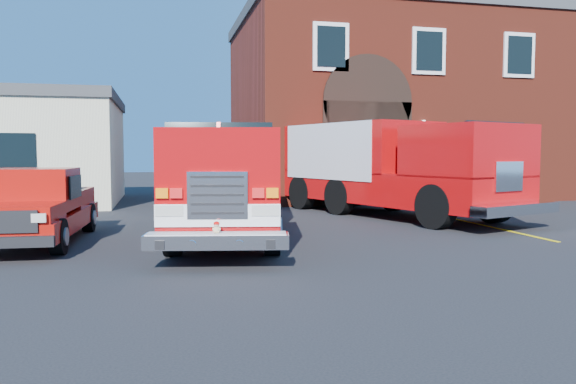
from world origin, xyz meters
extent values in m
plane|color=black|center=(0.00, 0.00, 0.00)|extent=(100.00, 100.00, 0.00)
cube|color=yellow|center=(6.50, 1.00, 0.00)|extent=(0.12, 3.00, 0.01)
cube|color=yellow|center=(6.50, 4.00, 0.00)|extent=(0.12, 3.00, 0.01)
cube|color=yellow|center=(6.50, 7.00, 0.00)|extent=(0.12, 3.00, 0.01)
cube|color=maroon|center=(9.00, 14.00, 4.00)|extent=(15.00, 10.00, 8.00)
cube|color=#3B3E40|center=(9.00, 14.00, 8.20)|extent=(15.20, 10.20, 0.50)
cube|color=black|center=(5.50, 8.98, 2.00)|extent=(3.60, 0.12, 4.00)
cylinder|color=black|center=(5.50, 8.98, 4.00)|extent=(3.60, 0.12, 3.60)
cube|color=black|center=(4.00, 8.95, 6.00)|extent=(1.40, 0.10, 1.80)
cube|color=black|center=(8.00, 8.95, 6.00)|extent=(1.40, 0.10, 1.80)
cube|color=black|center=(12.00, 8.95, 6.00)|extent=(1.40, 0.10, 1.80)
cube|color=black|center=(-7.00, 8.97, 2.00)|extent=(1.20, 0.10, 1.40)
cylinder|color=black|center=(-2.11, -0.24, 0.49)|extent=(0.48, 1.02, 0.98)
cylinder|color=black|center=(-0.19, -0.60, 0.49)|extent=(0.48, 1.02, 0.98)
cube|color=#AD090B|center=(-0.62, 2.37, 0.75)|extent=(3.65, 8.26, 0.80)
cube|color=#AD090B|center=(-0.25, 4.37, 1.77)|extent=(2.90, 4.24, 1.42)
cube|color=#AD090B|center=(-1.10, -0.16, 1.82)|extent=(2.70, 3.20, 1.33)
cube|color=black|center=(-1.30, -1.25, 2.17)|extent=(1.93, 0.43, 0.83)
cube|color=red|center=(-1.10, -0.16, 2.55)|extent=(1.45, 0.56, 0.12)
cube|color=white|center=(-1.36, -1.58, 0.93)|extent=(2.19, 0.46, 0.39)
cube|color=silver|center=(-1.36, -1.58, 1.29)|extent=(1.06, 0.25, 0.83)
cube|color=silver|center=(-1.41, -1.82, 0.51)|extent=(2.53, 0.94, 0.25)
cube|color=#B7B7BF|center=(-1.35, 4.58, 1.77)|extent=(0.62, 3.15, 1.15)
cube|color=#B7B7BF|center=(0.85, 4.17, 1.77)|extent=(0.62, 3.15, 1.15)
sphere|color=tan|center=(-1.41, -1.82, 0.71)|extent=(0.14, 0.14, 0.12)
sphere|color=tan|center=(-1.41, -1.82, 0.80)|extent=(0.11, 0.11, 0.10)
sphere|color=tan|center=(-1.44, -1.81, 0.83)|extent=(0.04, 0.04, 0.04)
sphere|color=tan|center=(-1.37, -1.82, 0.83)|extent=(0.04, 0.04, 0.04)
ellipsoid|color=red|center=(-1.41, -1.82, 0.83)|extent=(0.12, 0.12, 0.06)
cylinder|color=red|center=(-1.41, -1.83, 0.81)|extent=(0.14, 0.14, 0.01)
cylinder|color=black|center=(-4.33, 0.39, 0.37)|extent=(0.30, 0.75, 0.73)
cube|color=#9E0E08|center=(-5.04, 2.12, 0.50)|extent=(2.10, 5.13, 0.41)
cube|color=#9E0E08|center=(-5.14, 0.34, 0.87)|extent=(1.76, 1.46, 0.32)
cube|color=#9E0E08|center=(-5.06, 1.85, 1.24)|extent=(1.77, 1.74, 0.92)
cube|color=#9E0E08|center=(-4.97, 3.58, 0.87)|extent=(1.79, 2.01, 0.50)
cube|color=black|center=(-5.18, -0.47, 0.41)|extent=(1.87, 0.23, 0.20)
cylinder|color=black|center=(4.84, 2.19, 0.60)|extent=(0.77, 1.27, 1.21)
cylinder|color=black|center=(7.12, 3.00, 0.60)|extent=(0.77, 1.27, 1.21)
cube|color=#AD090B|center=(4.94, 5.49, 0.93)|extent=(5.54, 9.20, 0.99)
cube|color=#AD090B|center=(4.39, 7.04, 2.20)|extent=(4.43, 6.09, 1.65)
cube|color=#AD090B|center=(5.98, 2.59, 2.09)|extent=(3.47, 3.41, 1.43)
cube|color=#B7B7BF|center=(3.09, 6.58, 2.09)|extent=(1.59, 4.36, 1.87)
cube|color=#B7B7BF|center=(5.69, 7.51, 2.09)|extent=(1.59, 4.36, 1.87)
cube|color=silver|center=(6.51, 1.10, 0.60)|extent=(2.96, 1.46, 0.27)
camera|label=1|loc=(-2.37, -11.44, 2.04)|focal=35.00mm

